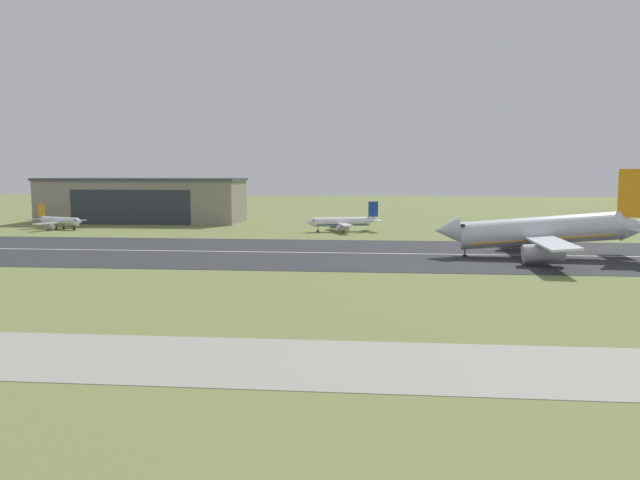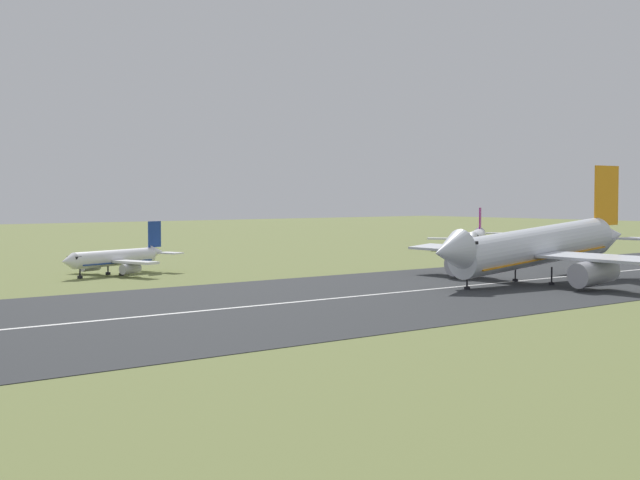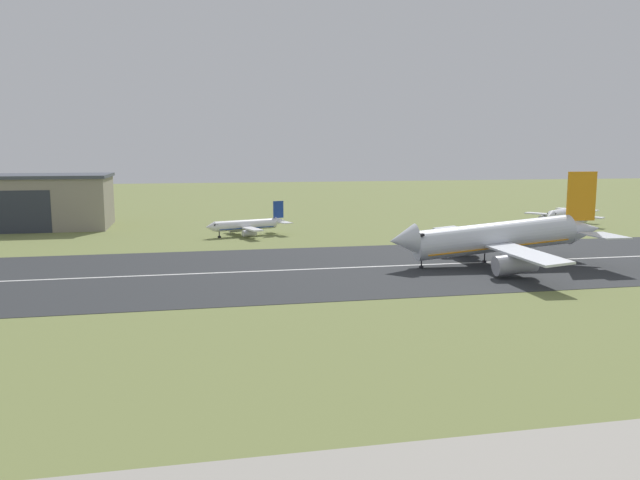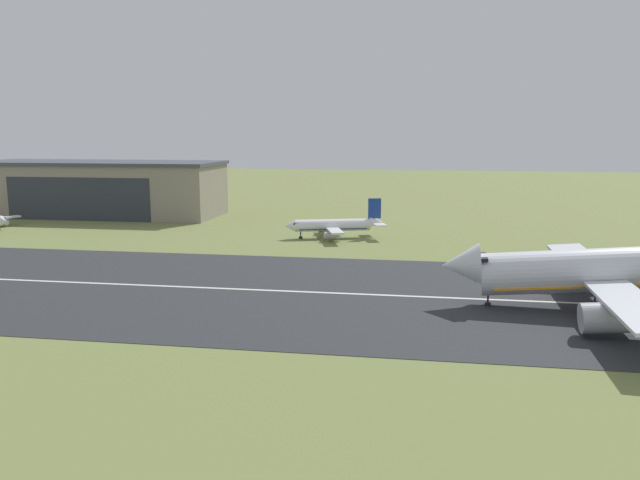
# 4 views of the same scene
# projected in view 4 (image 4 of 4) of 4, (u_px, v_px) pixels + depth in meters

# --- Properties ---
(runway_strip) EXTENTS (494.25, 50.75, 0.06)m
(runway_strip) POSITION_uv_depth(u_px,v_px,m) (148.00, 286.00, 94.76)
(runway_strip) COLOR #2B2D30
(runway_strip) RESTS_ON ground_plane
(runway_centreline) EXTENTS (444.83, 0.70, 0.01)m
(runway_centreline) POSITION_uv_depth(u_px,v_px,m) (148.00, 285.00, 94.75)
(runway_centreline) COLOR silver
(runway_centreline) RESTS_ON runway_strip
(hangar_building) EXTENTS (68.96, 24.19, 15.23)m
(hangar_building) POSITION_uv_depth(u_px,v_px,m) (99.00, 188.00, 176.06)
(hangar_building) COLOR gray
(hangar_building) RESTS_ON ground_plane
(airplane_landing) EXTENTS (43.69, 47.77, 17.93)m
(airplane_landing) POSITION_uv_depth(u_px,v_px,m) (609.00, 272.00, 80.18)
(airplane_landing) COLOR silver
(airplane_landing) RESTS_ON ground_plane
(airplane_parked_centre) EXTENTS (22.82, 18.84, 8.69)m
(airplane_parked_centre) POSITION_uv_depth(u_px,v_px,m) (334.00, 226.00, 138.04)
(airplane_parked_centre) COLOR white
(airplane_parked_centre) RESTS_ON ground_plane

